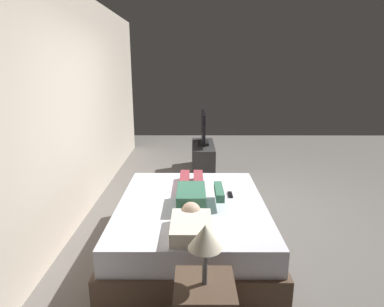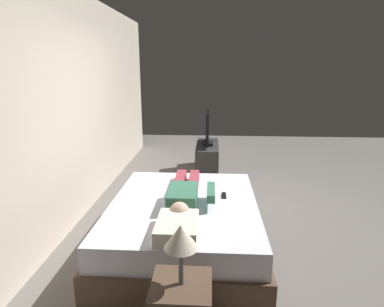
% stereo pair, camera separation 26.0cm
% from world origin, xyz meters
% --- Properties ---
extents(ground_plane, '(10.00, 10.00, 0.00)m').
position_xyz_m(ground_plane, '(0.00, 0.00, 0.00)').
color(ground_plane, slate).
extents(back_wall, '(6.40, 0.10, 2.80)m').
position_xyz_m(back_wall, '(0.40, 1.92, 1.40)').
color(back_wall, beige).
rests_on(back_wall, ground).
extents(bed, '(1.96, 1.57, 0.54)m').
position_xyz_m(bed, '(-0.92, 0.49, 0.26)').
color(bed, brown).
rests_on(bed, ground).
extents(pillow, '(0.48, 0.34, 0.12)m').
position_xyz_m(pillow, '(-1.58, 0.49, 0.60)').
color(pillow, silver).
rests_on(pillow, bed).
extents(person, '(1.26, 0.46, 0.18)m').
position_xyz_m(person, '(-0.89, 0.48, 0.62)').
color(person, '#387056').
rests_on(person, bed).
extents(remote, '(0.15, 0.04, 0.02)m').
position_xyz_m(remote, '(-0.74, 0.07, 0.55)').
color(remote, black).
rests_on(remote, bed).
extents(tv_stand, '(1.10, 0.40, 0.50)m').
position_xyz_m(tv_stand, '(1.82, 0.29, 0.25)').
color(tv_stand, '#2D2D2D').
rests_on(tv_stand, ground).
extents(tv, '(0.88, 0.20, 0.59)m').
position_xyz_m(tv, '(1.82, 0.29, 0.78)').
color(tv, black).
rests_on(tv, tv_stand).
extents(lamp, '(0.22, 0.22, 0.42)m').
position_xyz_m(lamp, '(-2.20, 0.40, 0.85)').
color(lamp, '#59595B').
rests_on(lamp, nightstand).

